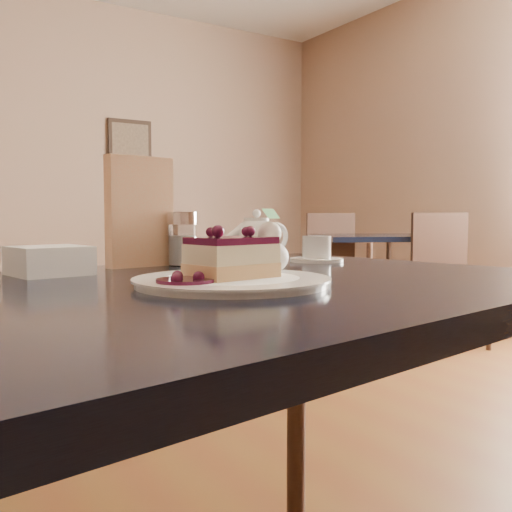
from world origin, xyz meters
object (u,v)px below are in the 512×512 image
main_table (211,334)px  dessert_plate (232,282)px  cheesecake_slice (232,258)px  bg_table_far_right (379,320)px  tea_set (268,241)px

main_table → dessert_plate: bearing=-90.0°
cheesecake_slice → bg_table_far_right: size_ratio=0.08×
dessert_plate → bg_table_far_right: size_ratio=0.16×
tea_set → main_table: bearing=-133.9°
main_table → bg_table_far_right: 3.80m
bg_table_far_right → tea_set: bearing=-115.1°
tea_set → bg_table_far_right: tea_set is taller
tea_set → bg_table_far_right: 3.33m
cheesecake_slice → bg_table_far_right: (2.81, 2.52, -0.76)m
cheesecake_slice → tea_set: 0.54m
main_table → tea_set: tea_set is taller
dessert_plate → bg_table_far_right: 3.84m
main_table → cheesecake_slice: size_ratio=9.94×
main_table → cheesecake_slice: bearing=-90.0°
main_table → bg_table_far_right: bearing=31.8°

